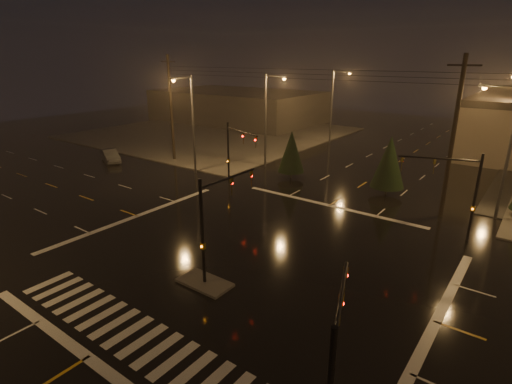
# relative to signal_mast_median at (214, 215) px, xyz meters

# --- Properties ---
(ground) EXTENTS (140.00, 140.00, 0.00)m
(ground) POSITION_rel_signal_mast_median_xyz_m (-0.00, 3.07, -3.75)
(ground) COLOR black
(ground) RESTS_ON ground
(sidewalk_nw) EXTENTS (36.00, 36.00, 0.12)m
(sidewalk_nw) POSITION_rel_signal_mast_median_xyz_m (-30.00, 33.07, -3.69)
(sidewalk_nw) COLOR #494641
(sidewalk_nw) RESTS_ON ground
(median_island) EXTENTS (3.00, 1.60, 0.15)m
(median_island) POSITION_rel_signal_mast_median_xyz_m (-0.00, -0.93, -3.68)
(median_island) COLOR #494641
(median_island) RESTS_ON ground
(crosswalk) EXTENTS (15.00, 2.60, 0.01)m
(crosswalk) POSITION_rel_signal_mast_median_xyz_m (-0.00, -5.93, -3.75)
(crosswalk) COLOR beige
(crosswalk) RESTS_ON ground
(stop_bar_near) EXTENTS (16.00, 0.50, 0.01)m
(stop_bar_near) POSITION_rel_signal_mast_median_xyz_m (-0.00, -7.93, -3.75)
(stop_bar_near) COLOR beige
(stop_bar_near) RESTS_ON ground
(stop_bar_far) EXTENTS (16.00, 0.50, 0.01)m
(stop_bar_far) POSITION_rel_signal_mast_median_xyz_m (-0.00, 14.07, -3.75)
(stop_bar_far) COLOR beige
(stop_bar_far) RESTS_ON ground
(commercial_block) EXTENTS (30.00, 18.00, 5.60)m
(commercial_block) POSITION_rel_signal_mast_median_xyz_m (-35.00, 45.07, -0.95)
(commercial_block) COLOR #3B3734
(commercial_block) RESTS_ON ground
(signal_mast_median) EXTENTS (0.25, 4.59, 6.00)m
(signal_mast_median) POSITION_rel_signal_mast_median_xyz_m (0.00, 0.00, 0.00)
(signal_mast_median) COLOR black
(signal_mast_median) RESTS_ON ground
(signal_mast_ne) EXTENTS (4.84, 1.86, 6.00)m
(signal_mast_ne) POSITION_rel_signal_mast_median_xyz_m (9.50, 13.21, 0.04)
(signal_mast_ne) COLOR black
(signal_mast_ne) RESTS_ON ground
(signal_mast_nw) EXTENTS (4.84, 1.86, 6.00)m
(signal_mast_nw) POSITION_rel_signal_mast_median_xyz_m (-9.50, 13.21, 0.04)
(signal_mast_nw) COLOR black
(signal_mast_nw) RESTS_ON ground
(signal_mast_se) EXTENTS (1.55, 3.87, 6.00)m
(signal_mast_se) POSITION_rel_signal_mast_median_xyz_m (10.23, -6.68, -0.04)
(signal_mast_se) COLOR black
(signal_mast_se) RESTS_ON ground
(streetlight_1) EXTENTS (2.77, 0.32, 10.00)m
(streetlight_1) POSITION_rel_signal_mast_median_xyz_m (-11.18, 21.07, 2.05)
(streetlight_1) COLOR #38383A
(streetlight_1) RESTS_ON ground
(streetlight_2) EXTENTS (2.77, 0.32, 10.00)m
(streetlight_2) POSITION_rel_signal_mast_median_xyz_m (-11.18, 37.07, 2.05)
(streetlight_2) COLOR #38383A
(streetlight_2) RESTS_ON ground
(streetlight_3) EXTENTS (2.77, 0.32, 10.00)m
(streetlight_3) POSITION_rel_signal_mast_median_xyz_m (11.18, 19.07, 2.05)
(streetlight_3) COLOR #38383A
(streetlight_3) RESTS_ON ground
(streetlight_5) EXTENTS (0.32, 2.77, 10.00)m
(streetlight_5) POSITION_rel_signal_mast_median_xyz_m (-16.00, 14.26, 2.05)
(streetlight_5) COLOR #38383A
(streetlight_5) RESTS_ON ground
(utility_pole_0) EXTENTS (2.20, 0.32, 12.00)m
(utility_pole_0) POSITION_rel_signal_mast_median_xyz_m (-22.00, 17.07, 2.38)
(utility_pole_0) COLOR black
(utility_pole_0) RESTS_ON ground
(utility_pole_1) EXTENTS (2.20, 0.32, 12.00)m
(utility_pole_1) POSITION_rel_signal_mast_median_xyz_m (8.00, 17.07, 2.38)
(utility_pole_1) COLOR black
(utility_pole_1) RESTS_ON ground
(conifer_3) EXTENTS (2.66, 2.66, 4.86)m
(conifer_3) POSITION_rel_signal_mast_median_xyz_m (-6.77, 18.90, -0.97)
(conifer_3) COLOR black
(conifer_3) RESTS_ON ground
(conifer_4) EXTENTS (2.94, 2.94, 5.30)m
(conifer_4) POSITION_rel_signal_mast_median_xyz_m (2.77, 19.72, -0.75)
(conifer_4) COLOR black
(conifer_4) RESTS_ON ground
(car_crossing) EXTENTS (4.66, 3.16, 1.45)m
(car_crossing) POSITION_rel_signal_mast_median_xyz_m (-27.25, 11.92, -3.02)
(car_crossing) COLOR #525559
(car_crossing) RESTS_ON ground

